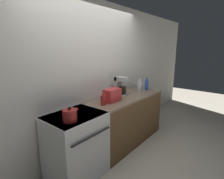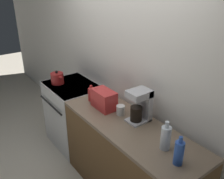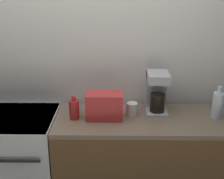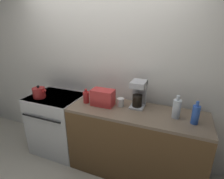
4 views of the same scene
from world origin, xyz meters
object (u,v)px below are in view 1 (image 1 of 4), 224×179
at_px(bottle_clear, 139,86).
at_px(cup_white, 117,95).
at_px(stove, 76,145).
at_px(toaster, 112,95).
at_px(bottle_red, 103,100).
at_px(bottle_blue, 147,85).
at_px(kettle, 70,115).
at_px(coffee_maker, 121,85).

distance_m(bottle_clear, cup_white, 0.69).
xyz_separation_m(stove, toaster, (0.80, -0.01, 0.56)).
relative_size(bottle_red, bottle_clear, 0.73).
bearing_deg(bottle_blue, stove, 178.29).
bearing_deg(kettle, coffee_maker, 10.94).
height_order(kettle, cup_white, kettle).
xyz_separation_m(stove, coffee_maker, (1.24, 0.14, 0.64)).
bearing_deg(coffee_maker, bottle_clear, -16.21).
bearing_deg(coffee_maker, toaster, -161.01).
height_order(stove, kettle, kettle).
relative_size(stove, bottle_red, 4.74).
xyz_separation_m(coffee_maker, bottle_clear, (0.48, -0.14, -0.07)).
bearing_deg(stove, bottle_clear, 0.12).
height_order(coffee_maker, bottle_clear, coffee_maker).
distance_m(coffee_maker, cup_white, 0.26).
bearing_deg(cup_white, coffee_maker, 22.85).
xyz_separation_m(stove, bottle_blue, (1.91, -0.06, 0.56)).
bearing_deg(toaster, bottle_red, -176.52).
height_order(toaster, bottle_clear, bottle_clear).
distance_m(stove, toaster, 0.98).
relative_size(kettle, bottle_clear, 0.81).
height_order(coffee_maker, cup_white, coffee_maker).
height_order(kettle, bottle_red, bottle_red).
xyz_separation_m(kettle, toaster, (0.97, 0.12, 0.03)).
height_order(bottle_red, cup_white, bottle_red).
xyz_separation_m(bottle_red, bottle_clear, (1.16, 0.03, 0.03)).
bearing_deg(coffee_maker, bottle_blue, -16.52).
height_order(bottle_blue, bottle_clear, bottle_clear).
bearing_deg(stove, coffee_maker, 6.56).
distance_m(stove, bottle_blue, 1.99).
xyz_separation_m(kettle, coffee_maker, (1.41, 0.27, 0.10)).
height_order(stove, coffee_maker, coffee_maker).
height_order(stove, toaster, toaster).
relative_size(stove, cup_white, 8.81).
bearing_deg(kettle, toaster, 7.12).
bearing_deg(coffee_maker, kettle, -169.06).
bearing_deg(toaster, kettle, -172.88).
bearing_deg(bottle_blue, cup_white, 172.94).
bearing_deg(bottle_red, stove, 177.58).
xyz_separation_m(toaster, bottle_blue, (1.11, -0.05, 0.00)).
distance_m(bottle_blue, bottle_clear, 0.20).
height_order(stove, bottle_blue, bottle_blue).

